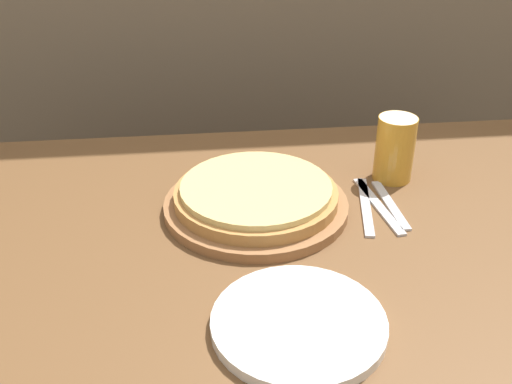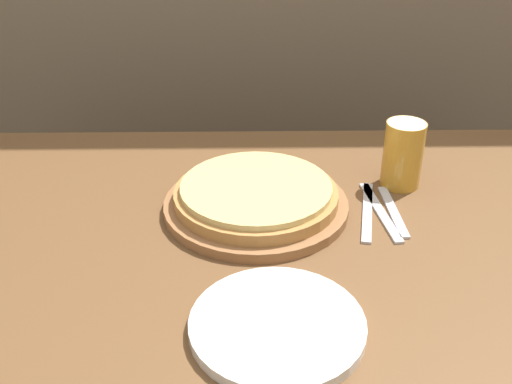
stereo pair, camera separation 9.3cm
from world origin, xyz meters
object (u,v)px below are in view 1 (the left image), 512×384
pizza_on_board (256,198)px  fork (366,206)px  dinner_knife (378,205)px  spoon (390,205)px  dinner_plate (299,323)px  beer_glass (395,146)px

pizza_on_board → fork: size_ratio=1.64×
dinner_knife → spoon: size_ratio=1.18×
pizza_on_board → dinner_plate: pizza_on_board is taller
dinner_plate → spoon: dinner_plate is taller
dinner_plate → pizza_on_board: bearing=94.3°
fork → spoon: same height
dinner_knife → spoon: 0.02m
beer_glass → pizza_on_board: bearing=-162.0°
pizza_on_board → fork: pizza_on_board is taller
beer_glass → dinner_knife: beer_glass is taller
dinner_plate → fork: dinner_plate is taller
dinner_plate → spoon: 0.40m
pizza_on_board → spoon: size_ratio=1.92×
beer_glass → spoon: bearing=-108.2°
pizza_on_board → fork: bearing=-3.7°
pizza_on_board → dinner_knife: pizza_on_board is taller
dinner_plate → spoon: size_ratio=1.39×
pizza_on_board → beer_glass: bearing=18.0°
dinner_plate → fork: 0.38m
dinner_plate → fork: size_ratio=1.19×
dinner_knife → beer_glass: bearing=61.1°
dinner_plate → dinner_knife: bearing=56.4°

